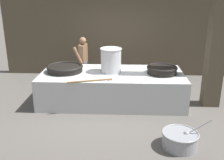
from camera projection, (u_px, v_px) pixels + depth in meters
The scene contains 10 objects.
ground_plane at pixel (112, 101), 7.21m from camera, with size 60.00×60.00×0.00m, color #56514C.
back_wall at pixel (115, 12), 8.95m from camera, with size 7.86×0.24×4.39m, color #4C4233.
support_pillar at pixel (220, 21), 6.32m from camera, with size 0.40×0.40×4.39m, color #4C4233.
hearth_platform at pixel (112, 87), 7.08m from camera, with size 3.78×1.68×0.82m.
giant_wok_near at pixel (65, 68), 7.03m from camera, with size 0.97×0.97×0.17m.
giant_wok_far at pixel (162, 70), 6.85m from camera, with size 0.80×0.80×0.20m.
stock_pot at pixel (111, 60), 6.91m from camera, with size 0.58×0.58×0.65m.
stirring_paddle at pixel (92, 81), 6.28m from camera, with size 1.07×0.39×0.04m.
cook at pixel (83, 60), 8.11m from camera, with size 0.40×0.60×1.56m.
prep_bowl_vegetables at pixel (180, 139), 5.02m from camera, with size 0.92×0.71×0.60m.
Camera 1 is at (0.30, -6.64, 2.85)m, focal length 42.00 mm.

